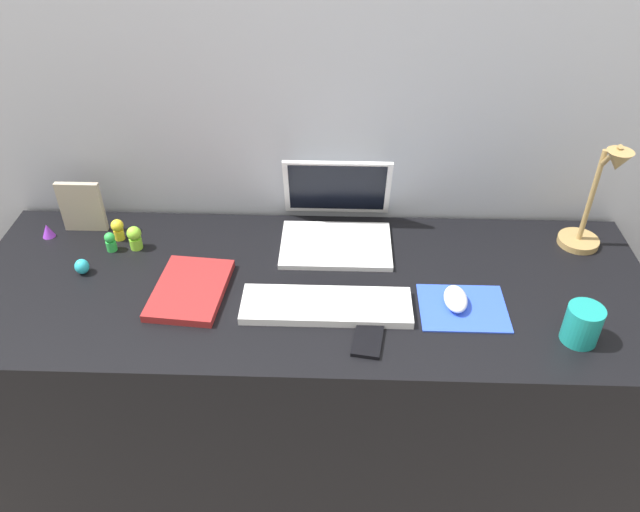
{
  "coord_description": "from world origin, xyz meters",
  "views": [
    {
      "loc": [
        0.07,
        -1.23,
        1.76
      ],
      "look_at": [
        0.03,
        0.0,
        0.83
      ],
      "focal_mm": 35.35,
      "sensor_mm": 36.0,
      "label": 1
    }
  ],
  "objects_px": {
    "picture_frame": "(82,207)",
    "toy_figurine_green": "(110,242)",
    "mouse": "(456,299)",
    "coffee_mug": "(582,324)",
    "notebook_pad": "(190,290)",
    "toy_figurine_lime": "(135,237)",
    "desk_lamp": "(596,203)",
    "toy_figurine_cyan": "(82,266)",
    "cell_phone": "(368,337)",
    "toy_figurine_purple": "(48,231)",
    "keyboard": "(326,306)",
    "toy_figurine_yellow": "(118,229)",
    "laptop": "(336,219)"
  },
  "relations": [
    {
      "from": "desk_lamp",
      "to": "coffee_mug",
      "type": "height_order",
      "value": "desk_lamp"
    },
    {
      "from": "picture_frame",
      "to": "toy_figurine_purple",
      "type": "bearing_deg",
      "value": -158.1
    },
    {
      "from": "notebook_pad",
      "to": "toy_figurine_lime",
      "type": "height_order",
      "value": "toy_figurine_lime"
    },
    {
      "from": "cell_phone",
      "to": "coffee_mug",
      "type": "xyz_separation_m",
      "value": [
        0.48,
        0.01,
        0.04
      ]
    },
    {
      "from": "notebook_pad",
      "to": "toy_figurine_green",
      "type": "height_order",
      "value": "toy_figurine_green"
    },
    {
      "from": "keyboard",
      "to": "cell_phone",
      "type": "relative_size",
      "value": 3.2
    },
    {
      "from": "keyboard",
      "to": "toy_figurine_green",
      "type": "xyz_separation_m",
      "value": [
        -0.59,
        0.22,
        0.02
      ]
    },
    {
      "from": "coffee_mug",
      "to": "keyboard",
      "type": "bearing_deg",
      "value": 171.7
    },
    {
      "from": "keyboard",
      "to": "coffee_mug",
      "type": "xyz_separation_m",
      "value": [
        0.58,
        -0.08,
        0.04
      ]
    },
    {
      "from": "keyboard",
      "to": "picture_frame",
      "type": "xyz_separation_m",
      "value": [
        -0.69,
        0.32,
        0.06
      ]
    },
    {
      "from": "keyboard",
      "to": "notebook_pad",
      "type": "height_order",
      "value": "same"
    },
    {
      "from": "mouse",
      "to": "picture_frame",
      "type": "bearing_deg",
      "value": 163.64
    },
    {
      "from": "picture_frame",
      "to": "toy_figurine_cyan",
      "type": "height_order",
      "value": "picture_frame"
    },
    {
      "from": "mouse",
      "to": "coffee_mug",
      "type": "height_order",
      "value": "coffee_mug"
    },
    {
      "from": "cell_phone",
      "to": "mouse",
      "type": "bearing_deg",
      "value": 38.78
    },
    {
      "from": "mouse",
      "to": "notebook_pad",
      "type": "height_order",
      "value": "mouse"
    },
    {
      "from": "desk_lamp",
      "to": "picture_frame",
      "type": "xyz_separation_m",
      "value": [
        -1.38,
        0.06,
        -0.08
      ]
    },
    {
      "from": "laptop",
      "to": "toy_figurine_purple",
      "type": "relative_size",
      "value": 7.71
    },
    {
      "from": "toy_figurine_yellow",
      "to": "mouse",
      "type": "bearing_deg",
      "value": -15.63
    },
    {
      "from": "laptop",
      "to": "picture_frame",
      "type": "relative_size",
      "value": 2.0
    },
    {
      "from": "toy_figurine_purple",
      "to": "desk_lamp",
      "type": "bearing_deg",
      "value": -0.74
    },
    {
      "from": "notebook_pad",
      "to": "toy_figurine_cyan",
      "type": "distance_m",
      "value": 0.3
    },
    {
      "from": "mouse",
      "to": "notebook_pad",
      "type": "distance_m",
      "value": 0.65
    },
    {
      "from": "toy_figurine_green",
      "to": "picture_frame",
      "type": "bearing_deg",
      "value": 136.19
    },
    {
      "from": "toy_figurine_green",
      "to": "toy_figurine_yellow",
      "type": "xyz_separation_m",
      "value": [
        0.01,
        0.05,
        0.01
      ]
    },
    {
      "from": "mouse",
      "to": "cell_phone",
      "type": "height_order",
      "value": "mouse"
    },
    {
      "from": "keyboard",
      "to": "mouse",
      "type": "height_order",
      "value": "mouse"
    },
    {
      "from": "toy_figurine_green",
      "to": "laptop",
      "type": "bearing_deg",
      "value": 8.66
    },
    {
      "from": "coffee_mug",
      "to": "toy_figurine_green",
      "type": "xyz_separation_m",
      "value": [
        -1.17,
        0.3,
        -0.02
      ]
    },
    {
      "from": "laptop",
      "to": "toy_figurine_green",
      "type": "bearing_deg",
      "value": -171.34
    },
    {
      "from": "laptop",
      "to": "notebook_pad",
      "type": "distance_m",
      "value": 0.45
    },
    {
      "from": "desk_lamp",
      "to": "toy_figurine_yellow",
      "type": "xyz_separation_m",
      "value": [
        -1.27,
        0.01,
        -0.12
      ]
    },
    {
      "from": "toy_figurine_green",
      "to": "toy_figurine_purple",
      "type": "bearing_deg",
      "value": 163.54
    },
    {
      "from": "desk_lamp",
      "to": "notebook_pad",
      "type": "relative_size",
      "value": 1.4
    },
    {
      "from": "desk_lamp",
      "to": "toy_figurine_green",
      "type": "relative_size",
      "value": 6.09
    },
    {
      "from": "notebook_pad",
      "to": "coffee_mug",
      "type": "distance_m",
      "value": 0.93
    },
    {
      "from": "desk_lamp",
      "to": "picture_frame",
      "type": "relative_size",
      "value": 2.24
    },
    {
      "from": "keyboard",
      "to": "toy_figurine_green",
      "type": "height_order",
      "value": "toy_figurine_green"
    },
    {
      "from": "toy_figurine_purple",
      "to": "toy_figurine_green",
      "type": "bearing_deg",
      "value": -16.46
    },
    {
      "from": "toy_figurine_lime",
      "to": "keyboard",
      "type": "bearing_deg",
      "value": -23.92
    },
    {
      "from": "picture_frame",
      "to": "toy_figurine_green",
      "type": "xyz_separation_m",
      "value": [
        0.1,
        -0.1,
        -0.05
      ]
    },
    {
      "from": "toy_figurine_purple",
      "to": "toy_figurine_lime",
      "type": "bearing_deg",
      "value": -10.05
    },
    {
      "from": "keyboard",
      "to": "cell_phone",
      "type": "distance_m",
      "value": 0.14
    },
    {
      "from": "notebook_pad",
      "to": "toy_figurine_purple",
      "type": "xyz_separation_m",
      "value": [
        -0.45,
        0.23,
        0.01
      ]
    },
    {
      "from": "desk_lamp",
      "to": "toy_figurine_purple",
      "type": "distance_m",
      "value": 1.48
    },
    {
      "from": "notebook_pad",
      "to": "coffee_mug",
      "type": "bearing_deg",
      "value": -3.16
    },
    {
      "from": "mouse",
      "to": "toy_figurine_purple",
      "type": "relative_size",
      "value": 2.47
    },
    {
      "from": "keyboard",
      "to": "toy_figurine_yellow",
      "type": "height_order",
      "value": "toy_figurine_yellow"
    },
    {
      "from": "cell_phone",
      "to": "picture_frame",
      "type": "xyz_separation_m",
      "value": [
        -0.79,
        0.42,
        0.07
      ]
    },
    {
      "from": "toy_figurine_green",
      "to": "toy_figurine_yellow",
      "type": "relative_size",
      "value": 0.89
    }
  ]
}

